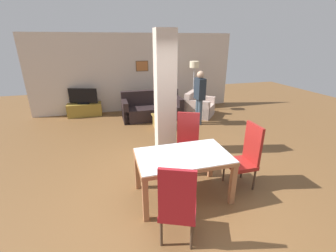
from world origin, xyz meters
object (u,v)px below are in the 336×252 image
(sofa, at_px, (152,109))
(dining_chair_near_left, at_px, (177,204))
(dining_table, at_px, (183,164))
(floor_lamp, at_px, (194,69))
(dining_chair_head_right, at_px, (246,155))
(armchair, at_px, (199,108))
(standing_person, at_px, (200,94))
(tv_screen, at_px, (83,96))
(coffee_table, at_px, (162,121))
(bottle, at_px, (160,111))
(tv_stand, at_px, (85,110))
(dining_chair_far_right, at_px, (187,141))

(sofa, bearing_deg, dining_chair_near_left, 82.01)
(dining_table, height_order, floor_lamp, floor_lamp)
(dining_chair_head_right, distance_m, sofa, 4.20)
(sofa, relative_size, armchair, 1.61)
(dining_chair_head_right, relative_size, standing_person, 0.71)
(tv_screen, bearing_deg, sofa, 177.11)
(coffee_table, relative_size, standing_person, 0.37)
(armchair, height_order, coffee_table, armchair)
(dining_table, distance_m, standing_person, 3.58)
(dining_chair_head_right, height_order, sofa, dining_chair_head_right)
(sofa, relative_size, coffee_table, 3.27)
(standing_person, bearing_deg, sofa, 51.50)
(dining_chair_near_left, distance_m, floor_lamp, 6.06)
(dining_chair_near_left, distance_m, bottle, 4.23)
(sofa, xyz_separation_m, floor_lamp, (1.67, 0.53, 1.19))
(dining_table, bearing_deg, tv_screen, 110.73)
(dining_chair_near_left, distance_m, armchair, 5.32)
(tv_stand, bearing_deg, standing_person, -26.84)
(dining_chair_head_right, height_order, dining_chair_near_left, same)
(sofa, xyz_separation_m, tv_stand, (-2.19, 0.83, -0.08))
(armchair, xyz_separation_m, coffee_table, (-1.49, -0.79, -0.08))
(dining_table, bearing_deg, coffee_table, 82.04)
(floor_lamp, bearing_deg, tv_screen, 175.54)
(dining_chair_near_left, bearing_deg, armchair, 87.47)
(dining_table, distance_m, tv_stand, 5.29)
(armchair, relative_size, floor_lamp, 0.68)
(tv_screen, bearing_deg, standing_person, 170.96)
(dining_chair_far_right, bearing_deg, dining_chair_near_left, 90.71)
(bottle, bearing_deg, coffee_table, -82.90)
(dining_chair_far_right, height_order, armchair, dining_chair_far_right)
(armchair, distance_m, tv_stand, 3.93)
(tv_screen, relative_size, standing_person, 0.57)
(coffee_table, bearing_deg, dining_chair_far_right, -91.54)
(armchair, xyz_separation_m, tv_screen, (-3.79, 1.02, 0.41))
(dining_chair_far_right, distance_m, coffee_table, 2.34)
(sofa, xyz_separation_m, bottle, (0.09, -0.83, 0.19))
(dining_chair_head_right, distance_m, armchair, 4.00)
(dining_chair_head_right, height_order, coffee_table, dining_chair_head_right)
(coffee_table, height_order, tv_stand, tv_stand)
(dining_chair_near_left, height_order, sofa, dining_chair_near_left)
(dining_table, bearing_deg, standing_person, 63.08)
(dining_chair_far_right, relative_size, armchair, 0.96)
(bottle, height_order, tv_screen, tv_screen)
(tv_stand, bearing_deg, floor_lamp, -4.46)
(bottle, relative_size, floor_lamp, 0.16)
(dining_table, height_order, tv_stand, dining_table)
(armchair, distance_m, floor_lamp, 1.41)
(dining_chair_head_right, xyz_separation_m, coffee_table, (-0.72, 3.12, -0.40))
(dining_chair_head_right, bearing_deg, coffee_table, 13.04)
(armchair, distance_m, coffee_table, 1.69)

